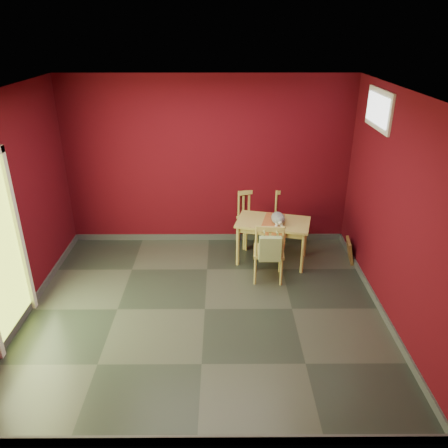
{
  "coord_description": "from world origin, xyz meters",
  "views": [
    {
      "loc": [
        0.22,
        -4.65,
        3.34
      ],
      "look_at": [
        0.25,
        0.45,
        1.0
      ],
      "focal_mm": 35.0,
      "sensor_mm": 36.0,
      "label": 1
    }
  ],
  "objects_px": {
    "chair_far_right": "(289,217)",
    "picture_frame": "(350,250)",
    "chair_near": "(269,251)",
    "chair_far_left": "(252,218)",
    "cat": "(278,216)",
    "dining_table": "(273,226)",
    "tote_bag": "(270,249)"
  },
  "relations": [
    {
      "from": "chair_far_right",
      "to": "picture_frame",
      "type": "xyz_separation_m",
      "value": [
        0.86,
        -0.65,
        -0.28
      ]
    },
    {
      "from": "chair_far_right",
      "to": "chair_near",
      "type": "relative_size",
      "value": 0.98
    },
    {
      "from": "chair_far_left",
      "to": "cat",
      "type": "relative_size",
      "value": 2.17
    },
    {
      "from": "dining_table",
      "to": "chair_far_right",
      "type": "xyz_separation_m",
      "value": [
        0.33,
        0.65,
        -0.13
      ]
    },
    {
      "from": "chair_near",
      "to": "chair_far_right",
      "type": "bearing_deg",
      "value": 69.61
    },
    {
      "from": "dining_table",
      "to": "picture_frame",
      "type": "height_order",
      "value": "dining_table"
    },
    {
      "from": "dining_table",
      "to": "chair_far_left",
      "type": "distance_m",
      "value": 0.67
    },
    {
      "from": "dining_table",
      "to": "cat",
      "type": "xyz_separation_m",
      "value": [
        0.06,
        -0.06,
        0.19
      ]
    },
    {
      "from": "chair_near",
      "to": "tote_bag",
      "type": "distance_m",
      "value": 0.26
    },
    {
      "from": "tote_bag",
      "to": "picture_frame",
      "type": "bearing_deg",
      "value": 30.05
    },
    {
      "from": "dining_table",
      "to": "chair_far_right",
      "type": "height_order",
      "value": "chair_far_right"
    },
    {
      "from": "chair_far_left",
      "to": "chair_near",
      "type": "xyz_separation_m",
      "value": [
        0.17,
        -1.15,
        0.0
      ]
    },
    {
      "from": "dining_table",
      "to": "chair_near",
      "type": "bearing_deg",
      "value": -101.44
    },
    {
      "from": "cat",
      "to": "chair_far_right",
      "type": "bearing_deg",
      "value": 98.48
    },
    {
      "from": "chair_near",
      "to": "cat",
      "type": "xyz_separation_m",
      "value": [
        0.17,
        0.49,
        0.31
      ]
    },
    {
      "from": "cat",
      "to": "dining_table",
      "type": "bearing_deg",
      "value": 166.14
    },
    {
      "from": "dining_table",
      "to": "chair_far_left",
      "type": "relative_size",
      "value": 1.33
    },
    {
      "from": "chair_far_left",
      "to": "tote_bag",
      "type": "bearing_deg",
      "value": -83.53
    },
    {
      "from": "chair_far_right",
      "to": "dining_table",
      "type": "bearing_deg",
      "value": -117.29
    },
    {
      "from": "chair_far_left",
      "to": "picture_frame",
      "type": "distance_m",
      "value": 1.62
    },
    {
      "from": "chair_far_right",
      "to": "chair_near",
      "type": "bearing_deg",
      "value": -110.39
    },
    {
      "from": "chair_near",
      "to": "picture_frame",
      "type": "bearing_deg",
      "value": 22.68
    },
    {
      "from": "chair_far_left",
      "to": "cat",
      "type": "height_order",
      "value": "chair_far_left"
    },
    {
      "from": "dining_table",
      "to": "cat",
      "type": "height_order",
      "value": "cat"
    },
    {
      "from": "dining_table",
      "to": "picture_frame",
      "type": "xyz_separation_m",
      "value": [
        1.2,
        -0.0,
        -0.41
      ]
    },
    {
      "from": "dining_table",
      "to": "chair_near",
      "type": "xyz_separation_m",
      "value": [
        -0.11,
        -0.55,
        -0.12
      ]
    },
    {
      "from": "chair_far_right",
      "to": "tote_bag",
      "type": "xyz_separation_m",
      "value": [
        -0.46,
        -1.42,
        0.15
      ]
    },
    {
      "from": "tote_bag",
      "to": "dining_table",
      "type": "bearing_deg",
      "value": 80.93
    },
    {
      "from": "chair_far_right",
      "to": "tote_bag",
      "type": "distance_m",
      "value": 1.5
    },
    {
      "from": "dining_table",
      "to": "picture_frame",
      "type": "bearing_deg",
      "value": -0.2
    },
    {
      "from": "chair_near",
      "to": "tote_bag",
      "type": "xyz_separation_m",
      "value": [
        -0.01,
        -0.22,
        0.15
      ]
    },
    {
      "from": "dining_table",
      "to": "cat",
      "type": "bearing_deg",
      "value": -43.51
    }
  ]
}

